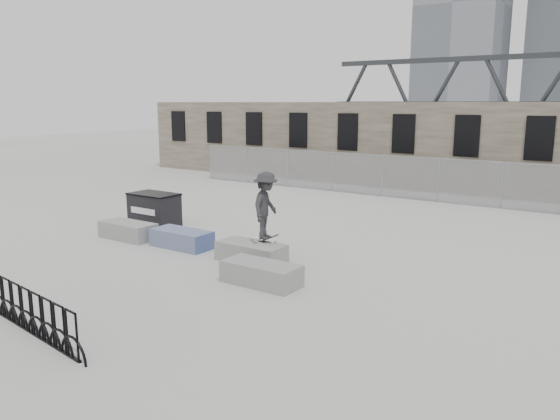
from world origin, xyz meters
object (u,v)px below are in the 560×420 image
object	(u,v)px
dumpster	(154,209)
bike_rack	(32,314)
planter_far_left	(128,230)
planter_offset	(261,273)
planter_center_left	(182,238)
planter_center_right	(251,252)
skateboarder	(266,206)

from	to	relation	value
dumpster	bike_rack	distance (m)	9.74
planter_far_left	bike_rack	world-z (taller)	bike_rack
planter_offset	planter_center_left	bearing A→B (deg)	160.94
planter_center_right	planter_offset	distance (m)	1.99
bike_rack	dumpster	bearing A→B (deg)	123.35
skateboarder	bike_rack	bearing A→B (deg)	159.40
planter_center_left	dumpster	xyz separation A→B (m)	(-3.06, 1.71, 0.31)
planter_far_left	bike_rack	xyz separation A→B (m)	(4.56, -6.22, 0.14)
planter_offset	dumpster	size ratio (longest dim) A/B	1.09
planter_center_left	planter_center_right	xyz separation A→B (m)	(2.78, -0.03, 0.00)
planter_far_left	planter_offset	world-z (taller)	same
planter_far_left	bike_rack	distance (m)	7.71
planter_offset	planter_center_right	bearing A→B (deg)	134.67
planter_far_left	planter_center_left	distance (m)	2.28
skateboarder	planter_offset	bearing A→B (deg)	-161.51
dumpster	planter_offset	bearing A→B (deg)	-23.39
planter_far_left	dumpster	bearing A→B (deg)	112.47
planter_offset	dumpster	world-z (taller)	dumpster
planter_center_right	planter_offset	size ratio (longest dim) A/B	1.00
planter_center_right	dumpster	size ratio (longest dim) A/B	1.09
planter_center_left	bike_rack	distance (m)	6.82
planter_far_left	bike_rack	bearing A→B (deg)	-53.74
planter_center_right	bike_rack	size ratio (longest dim) A/B	0.50
planter_offset	planter_far_left	bearing A→B (deg)	169.13
bike_rack	planter_far_left	bearing A→B (deg)	126.26
planter_center_left	planter_offset	distance (m)	4.42
planter_center_right	dumpster	world-z (taller)	dumpster
dumpster	skateboarder	bearing A→B (deg)	-12.70
planter_center_left	planter_center_right	world-z (taller)	same
planter_center_left	planter_offset	xyz separation A→B (m)	(4.18, -1.44, 0.00)
planter_center_right	skateboarder	size ratio (longest dim) A/B	0.94
planter_far_left	planter_center_right	size ratio (longest dim) A/B	1.00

